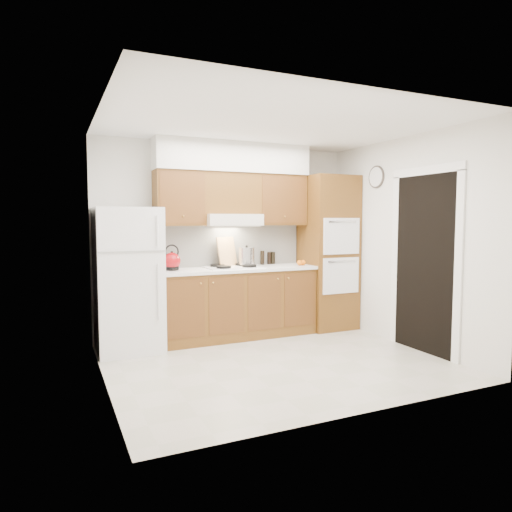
{
  "coord_description": "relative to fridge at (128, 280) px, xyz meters",
  "views": [
    {
      "loc": [
        -2.24,
        -4.42,
        1.57
      ],
      "look_at": [
        -0.04,
        0.45,
        1.15
      ],
      "focal_mm": 32.0,
      "sensor_mm": 36.0,
      "label": 1
    }
  ],
  "objects": [
    {
      "name": "upper_cab_over_hood",
      "position": [
        1.38,
        0.19,
        1.06
      ],
      "size": [
        0.75,
        0.33,
        0.55
      ],
      "primitive_type": "cube",
      "color": "brown",
      "rests_on": "range_hood"
    },
    {
      "name": "kettle",
      "position": [
        0.55,
        0.07,
        0.2
      ],
      "size": [
        0.26,
        0.26,
        0.22
      ],
      "primitive_type": "sphere",
      "rotation": [
        0.0,
        0.0,
        0.25
      ],
      "color": "maroon",
      "rests_on": "countertop"
    },
    {
      "name": "cutting_board",
      "position": [
        1.35,
        0.23,
        0.28
      ],
      "size": [
        0.33,
        0.22,
        0.41
      ],
      "primitive_type": "cube",
      "rotation": [
        -0.21,
        0.0,
        0.4
      ],
      "color": "tan",
      "rests_on": "countertop"
    },
    {
      "name": "stock_pot",
      "position": [
        1.6,
        0.13,
        0.22
      ],
      "size": [
        0.23,
        0.23,
        0.22
      ],
      "primitive_type": "cylinder",
      "rotation": [
        0.0,
        0.0,
        -0.11
      ],
      "color": "#AEAFB3",
      "rests_on": "cooktop"
    },
    {
      "name": "cooktop",
      "position": [
        1.38,
        0.07,
        0.09
      ],
      "size": [
        0.74,
        0.5,
        0.01
      ],
      "primitive_type": "cube",
      "color": "white",
      "rests_on": "countertop"
    },
    {
      "name": "base_cabinets",
      "position": [
        1.43,
        0.06,
        -0.41
      ],
      "size": [
        2.11,
        0.6,
        0.9
      ],
      "primitive_type": "cube",
      "color": "brown",
      "rests_on": "floor"
    },
    {
      "name": "wall_left",
      "position": [
        -0.4,
        -1.14,
        0.44
      ],
      "size": [
        0.02,
        3.0,
        2.6
      ],
      "primitive_type": "cube",
      "color": "silver",
      "rests_on": "floor"
    },
    {
      "name": "condiment_c",
      "position": [
        2.09,
        0.31,
        0.17
      ],
      "size": [
        0.08,
        0.08,
        0.17
      ],
      "primitive_type": "cylinder",
      "rotation": [
        0.0,
        0.0,
        0.28
      ],
      "color": "black",
      "rests_on": "countertop"
    },
    {
      "name": "condiment_b",
      "position": [
        2.03,
        0.31,
        0.17
      ],
      "size": [
        0.07,
        0.07,
        0.17
      ],
      "primitive_type": "cylinder",
      "rotation": [
        0.0,
        0.0,
        -0.31
      ],
      "color": "black",
      "rests_on": "countertop"
    },
    {
      "name": "oven_cabinet",
      "position": [
        2.85,
        0.03,
        0.24
      ],
      "size": [
        0.7,
        0.65,
        2.2
      ],
      "primitive_type": "cube",
      "color": "brown",
      "rests_on": "floor"
    },
    {
      "name": "condiment_a",
      "position": [
        1.91,
        0.28,
        0.18
      ],
      "size": [
        0.06,
        0.06,
        0.2
      ],
      "primitive_type": "cylinder",
      "rotation": [
        0.0,
        0.0,
        0.14
      ],
      "color": "black",
      "rests_on": "countertop"
    },
    {
      "name": "upper_cab_left",
      "position": [
        0.69,
        0.19,
        0.99
      ],
      "size": [
        0.63,
        0.33,
        0.7
      ],
      "primitive_type": "cube",
      "color": "brown",
      "rests_on": "wall_back"
    },
    {
      "name": "upper_cab_right",
      "position": [
        2.12,
        0.19,
        0.99
      ],
      "size": [
        0.73,
        0.33,
        0.7
      ],
      "primitive_type": "cube",
      "color": "brown",
      "rests_on": "wall_back"
    },
    {
      "name": "ceiling",
      "position": [
        1.41,
        -1.14,
        1.74
      ],
      "size": [
        3.6,
        3.6,
        0.0
      ],
      "primitive_type": "plane",
      "color": "white",
      "rests_on": "wall_back"
    },
    {
      "name": "range_hood",
      "position": [
        1.38,
        0.13,
        0.71
      ],
      "size": [
        0.75,
        0.45,
        0.15
      ],
      "primitive_type": "cube",
      "color": "silver",
      "rests_on": "wall_back"
    },
    {
      "name": "fridge",
      "position": [
        0.0,
        0.0,
        0.0
      ],
      "size": [
        0.75,
        0.72,
        1.72
      ],
      "primitive_type": "cube",
      "color": "white",
      "rests_on": "floor"
    },
    {
      "name": "doorway",
      "position": [
        3.19,
        -1.49,
        0.19
      ],
      "size": [
        0.02,
        0.9,
        2.1
      ],
      "primitive_type": "cube",
      "color": "black",
      "rests_on": "floor"
    },
    {
      "name": "backsplash",
      "position": [
        1.43,
        0.34,
        0.36
      ],
      "size": [
        2.11,
        0.03,
        0.56
      ],
      "primitive_type": "cube",
      "color": "white",
      "rests_on": "countertop"
    },
    {
      "name": "wall_back",
      "position": [
        1.41,
        0.36,
        0.44
      ],
      "size": [
        3.6,
        0.02,
        2.6
      ],
      "primitive_type": "cube",
      "color": "silver",
      "rests_on": "floor"
    },
    {
      "name": "wall_clock",
      "position": [
        3.19,
        -0.59,
        1.29
      ],
      "size": [
        0.02,
        0.3,
        0.3
      ],
      "primitive_type": "cylinder",
      "rotation": [
        0.0,
        1.57,
        0.0
      ],
      "color": "#3F3833",
      "rests_on": "wall_right"
    },
    {
      "name": "countertop",
      "position": [
        1.43,
        0.05,
        0.06
      ],
      "size": [
        2.13,
        0.62,
        0.04
      ],
      "primitive_type": "cube",
      "color": "white",
      "rests_on": "base_cabinets"
    },
    {
      "name": "floor",
      "position": [
        1.41,
        -1.14,
        -0.86
      ],
      "size": [
        3.6,
        3.6,
        0.0
      ],
      "primitive_type": "plane",
      "color": "#BFB6A7",
      "rests_on": "ground"
    },
    {
      "name": "orange_far",
      "position": [
        2.32,
        -0.06,
        0.12
      ],
      "size": [
        0.09,
        0.09,
        0.08
      ],
      "primitive_type": "sphere",
      "rotation": [
        0.0,
        0.0,
        0.23
      ],
      "color": "#E4520C",
      "rests_on": "countertop"
    },
    {
      "name": "soffit",
      "position": [
        1.43,
        0.18,
        1.54
      ],
      "size": [
        2.13,
        0.36,
        0.4
      ],
      "primitive_type": "cube",
      "color": "silver",
      "rests_on": "wall_back"
    },
    {
      "name": "wall_right",
      "position": [
        3.21,
        -1.14,
        0.44
      ],
      "size": [
        0.02,
        3.0,
        2.6
      ],
      "primitive_type": "cube",
      "color": "silver",
      "rests_on": "floor"
    },
    {
      "name": "orange_near",
      "position": [
        2.39,
        -0.04,
        0.12
      ],
      "size": [
        0.08,
        0.08,
        0.07
      ],
      "primitive_type": "sphere",
      "rotation": [
        0.0,
        0.0,
        -0.11
      ],
      "color": "orange",
      "rests_on": "countertop"
    }
  ]
}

